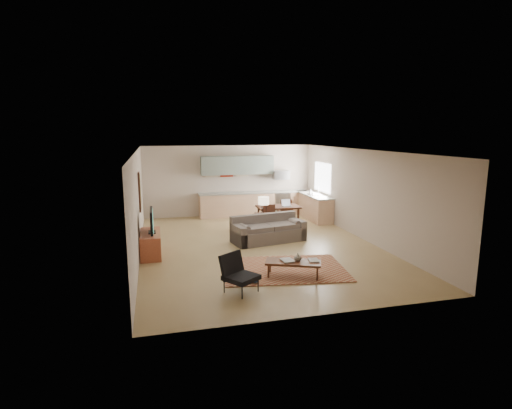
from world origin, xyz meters
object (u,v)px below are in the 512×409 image
object	(u,v)px
coffee_table	(293,269)
console_table	(264,224)
dining_table	(278,216)
sofa	(269,229)
armchair	(241,274)
tv_credenza	(151,244)

from	to	relation	value
coffee_table	console_table	bearing A→B (deg)	107.50
console_table	dining_table	xyz separation A→B (m)	(0.78, 0.95, 0.02)
sofa	armchair	xyz separation A→B (m)	(-1.59, -3.53, 0.00)
coffee_table	dining_table	distance (m)	4.82
armchair	dining_table	size ratio (longest dim) A/B	0.55
console_table	coffee_table	bearing A→B (deg)	-80.61
sofa	coffee_table	bearing A→B (deg)	-106.49
sofa	dining_table	bearing A→B (deg)	52.93
tv_credenza	coffee_table	bearing A→B (deg)	-38.41
coffee_table	armchair	xyz separation A→B (m)	(-1.31, -0.55, 0.21)
tv_credenza	console_table	world-z (taller)	console_table
sofa	dining_table	size ratio (longest dim) A/B	1.57
sofa	coffee_table	xyz separation A→B (m)	(-0.29, -2.98, -0.20)
console_table	tv_credenza	bearing A→B (deg)	-144.89
coffee_table	sofa	bearing A→B (deg)	107.25
coffee_table	dining_table	size ratio (longest dim) A/B	0.86
armchair	tv_credenza	size ratio (longest dim) A/B	0.59
armchair	console_table	world-z (taller)	armchair
sofa	tv_credenza	bearing A→B (deg)	177.87
sofa	coffee_table	distance (m)	3.00
coffee_table	armchair	size ratio (longest dim) A/B	1.57
console_table	dining_table	world-z (taller)	dining_table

